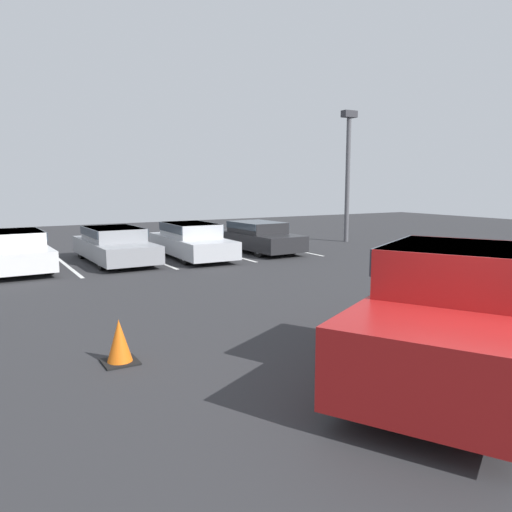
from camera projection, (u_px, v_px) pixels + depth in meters
name	position (u px, v px, depth m)	size (l,w,h in m)	color
ground_plane	(483.00, 396.00, 6.36)	(60.00, 60.00, 0.00)	#2D2D30
stall_stripe_b	(68.00, 267.00, 16.21)	(0.12, 4.56, 0.01)	white
stall_stripe_c	(154.00, 260.00, 17.65)	(0.12, 4.56, 0.01)	white
stall_stripe_d	(227.00, 254.00, 19.09)	(0.12, 4.56, 0.01)	white
stall_stripe_e	(289.00, 249.00, 20.54)	(0.12, 4.56, 0.01)	white
pickup_truck	(460.00, 308.00, 7.12)	(5.89, 4.44, 1.86)	#A51919
parked_sedan_a	(14.00, 249.00, 15.49)	(1.90, 4.44, 1.23)	silver
parked_sedan_b	(114.00, 244.00, 17.11)	(1.90, 4.77, 1.20)	gray
parked_sedan_c	(191.00, 239.00, 18.07)	(1.83, 4.70, 1.26)	#B7BABF
parked_sedan_d	(258.00, 236.00, 19.67)	(1.88, 4.31, 1.19)	#232326
light_post	(348.00, 165.00, 22.72)	(0.70, 0.36, 5.92)	#515156
traffic_cone	(119.00, 343.00, 7.51)	(0.51, 0.51, 0.68)	black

